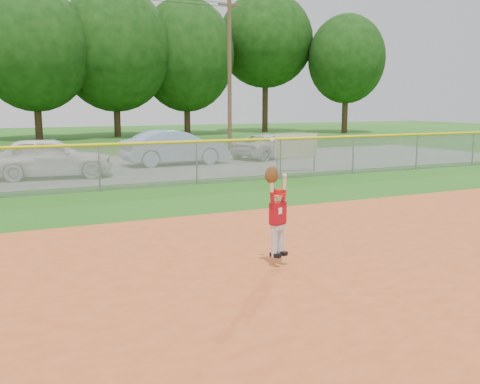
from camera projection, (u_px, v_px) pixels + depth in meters
name	position (u px, v px, depth m)	size (l,w,h in m)	color
ground	(225.00, 285.00, 8.31)	(120.00, 120.00, 0.00)	#205713
clay_infield	(340.00, 370.00, 5.63)	(24.00, 16.00, 0.04)	#BC4E21
parking_strip	(73.00, 170.00, 22.57)	(44.00, 10.00, 0.03)	slate
car_white_a	(50.00, 157.00, 19.99)	(1.82, 4.53, 1.54)	white
car_blue	(175.00, 147.00, 24.39)	(1.67, 4.79, 1.58)	#7C9CB9
car_white_b	(270.00, 146.00, 27.41)	(2.03, 4.39, 1.22)	silver
sponsor_sign	(296.00, 147.00, 21.72)	(1.75, 0.45, 1.59)	gray
outfield_fence	(99.00, 164.00, 17.08)	(40.06, 0.10, 1.55)	gray
power_lines	(71.00, 67.00, 27.58)	(19.40, 0.24, 9.00)	#4C3823
tree_line	(38.00, 41.00, 41.27)	(62.37, 13.00, 14.43)	#422D1C
ballplayer	(277.00, 212.00, 9.02)	(0.51, 0.29, 2.03)	silver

